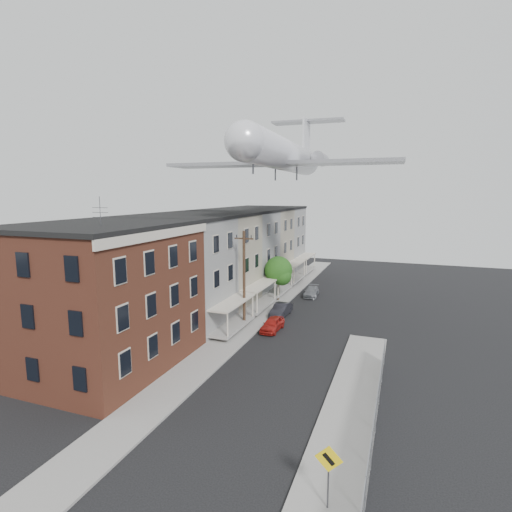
{
  "coord_description": "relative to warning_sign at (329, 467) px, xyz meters",
  "views": [
    {
      "loc": [
        7.81,
        -15.05,
        12.35
      ],
      "look_at": [
        -0.26,
        6.73,
        8.68
      ],
      "focal_mm": 28.0,
      "sensor_mm": 36.0,
      "label": 1
    }
  ],
  "objects": [
    {
      "name": "row_house_e",
      "position": [
        -17.56,
        45.53,
        3.25
      ],
      "size": [
        11.98,
        7.0,
        10.3
      ],
      "color": "slate",
      "rests_on": "ground"
    },
    {
      "name": "airplane",
      "position": [
        -9.33,
        25.59,
        14.23
      ],
      "size": [
        22.69,
        25.91,
        7.53
      ],
      "color": "silver",
      "rests_on": "ground"
    },
    {
      "name": "curb_right",
      "position": [
        -1.55,
        7.03,
        -1.81
      ],
      "size": [
        0.15,
        26.0,
        0.14
      ],
      "primitive_type": "cube",
      "color": "gray",
      "rests_on": "ground"
    },
    {
      "name": "row_house_d",
      "position": [
        -17.56,
        38.53,
        3.25
      ],
      "size": [
        11.98,
        7.0,
        10.3
      ],
      "color": "slate",
      "rests_on": "ground"
    },
    {
      "name": "corner_building",
      "position": [
        -17.6,
        8.03,
        3.28
      ],
      "size": [
        10.31,
        12.3,
        12.15
      ],
      "color": "#3A1912",
      "rests_on": "ground"
    },
    {
      "name": "sidewalk_right",
      "position": [
        -0.1,
        7.03,
        -1.82
      ],
      "size": [
        3.0,
        26.0,
        0.12
      ],
      "primitive_type": "cube",
      "color": "gray",
      "rests_on": "ground"
    },
    {
      "name": "warning_sign",
      "position": [
        0.0,
        0.0,
        0.0
      ],
      "size": [
        1.1,
        0.11,
        2.8
      ],
      "color": "#515156",
      "rests_on": "ground"
    },
    {
      "name": "ground",
      "position": [
        -5.6,
        1.03,
        -1.88
      ],
      "size": [
        120.0,
        120.0,
        0.0
      ],
      "primitive_type": "plane",
      "color": "black",
      "rests_on": "ground"
    },
    {
      "name": "curb_left",
      "position": [
        -9.65,
        25.03,
        -1.81
      ],
      "size": [
        0.15,
        62.0,
        0.14
      ],
      "primitive_type": "cube",
      "color": "gray",
      "rests_on": "ground"
    },
    {
      "name": "row_house_b",
      "position": [
        -17.56,
        24.53,
        3.25
      ],
      "size": [
        11.98,
        7.0,
        10.3
      ],
      "color": "slate",
      "rests_on": "ground"
    },
    {
      "name": "utility_pole",
      "position": [
        -11.2,
        19.03,
        2.79
      ],
      "size": [
        1.8,
        0.26,
        9.0
      ],
      "color": "black",
      "rests_on": "ground"
    },
    {
      "name": "row_house_c",
      "position": [
        -17.56,
        31.53,
        3.25
      ],
      "size": [
        11.98,
        7.0,
        10.3
      ],
      "color": "slate",
      "rests_on": "ground"
    },
    {
      "name": "car_near",
      "position": [
        -8.45,
        19.01,
        -1.27
      ],
      "size": [
        1.57,
        3.62,
        1.22
      ],
      "primitive_type": "imported",
      "rotation": [
        0.0,
        0.0,
        -0.04
      ],
      "color": "#A71B15",
      "rests_on": "ground"
    },
    {
      "name": "street_tree",
      "position": [
        -10.87,
        28.95,
        1.57
      ],
      "size": [
        3.22,
        3.2,
        5.2
      ],
      "color": "black",
      "rests_on": "ground"
    },
    {
      "name": "chainlink_fence",
      "position": [
        1.4,
        6.03,
        -0.89
      ],
      "size": [
        0.06,
        18.06,
        1.9
      ],
      "color": "gray",
      "rests_on": "ground"
    },
    {
      "name": "row_house_a",
      "position": [
        -17.56,
        17.53,
        3.25
      ],
      "size": [
        11.98,
        7.0,
        10.3
      ],
      "color": "slate",
      "rests_on": "ground"
    },
    {
      "name": "car_far",
      "position": [
        -7.81,
        32.33,
        -1.32
      ],
      "size": [
        1.89,
        4.0,
        1.13
      ],
      "primitive_type": "imported",
      "rotation": [
        0.0,
        0.0,
        0.08
      ],
      "color": "slate",
      "rests_on": "ground"
    },
    {
      "name": "car_mid",
      "position": [
        -9.0,
        23.51,
        -1.24
      ],
      "size": [
        1.5,
        3.93,
        1.28
      ],
      "primitive_type": "imported",
      "rotation": [
        0.0,
        0.0,
        -0.04
      ],
      "color": "black",
      "rests_on": "ground"
    },
    {
      "name": "sidewalk_left",
      "position": [
        -11.1,
        25.03,
        -1.82
      ],
      "size": [
        3.0,
        62.0,
        0.12
      ],
      "primitive_type": "cube",
      "color": "gray",
      "rests_on": "ground"
    }
  ]
}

